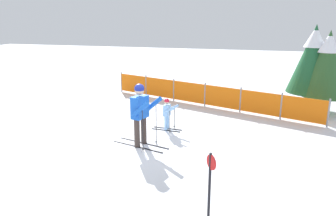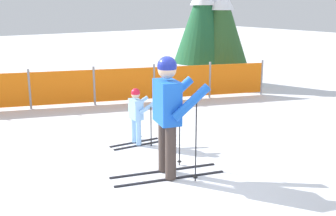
# 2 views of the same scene
# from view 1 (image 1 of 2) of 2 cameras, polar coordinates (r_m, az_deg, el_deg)

# --- Properties ---
(ground_plane) EXTENTS (60.00, 60.00, 0.00)m
(ground_plane) POSITION_cam_1_polar(r_m,az_deg,el_deg) (9.58, -5.73, -6.88)
(ground_plane) COLOR white
(skier_adult) EXTENTS (1.78, 0.94, 1.84)m
(skier_adult) POSITION_cam_1_polar(r_m,az_deg,el_deg) (9.37, -4.79, -0.23)
(skier_adult) COLOR black
(skier_adult) RESTS_ON ground_plane
(skier_child) EXTENTS (1.02, 0.53, 1.08)m
(skier_child) POSITION_cam_1_polar(r_m,az_deg,el_deg) (10.79, -0.12, -0.65)
(skier_child) COLOR black
(skier_child) RESTS_ON ground_plane
(safety_fence) EXTENTS (9.01, 3.27, 1.01)m
(safety_fence) POSITION_cam_1_polar(r_m,az_deg,el_deg) (13.80, 6.46, 2.35)
(safety_fence) COLOR gray
(safety_fence) RESTS_ON ground_plane
(conifer_far) EXTENTS (1.72, 1.72, 3.19)m
(conifer_far) POSITION_cam_1_polar(r_m,az_deg,el_deg) (13.86, 25.96, 7.10)
(conifer_far) COLOR #4C3823
(conifer_far) RESTS_ON ground_plane
(conifer_near) EXTENTS (1.82, 1.82, 3.39)m
(conifer_near) POSITION_cam_1_polar(r_m,az_deg,el_deg) (14.15, 23.95, 7.98)
(conifer_near) COLOR #4C3823
(conifer_near) RESTS_ON ground_plane
(trail_marker) EXTENTS (0.20, 0.23, 1.38)m
(trail_marker) POSITION_cam_1_polar(r_m,az_deg,el_deg) (5.99, 7.33, -12.43)
(trail_marker) COLOR black
(trail_marker) RESTS_ON ground_plane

